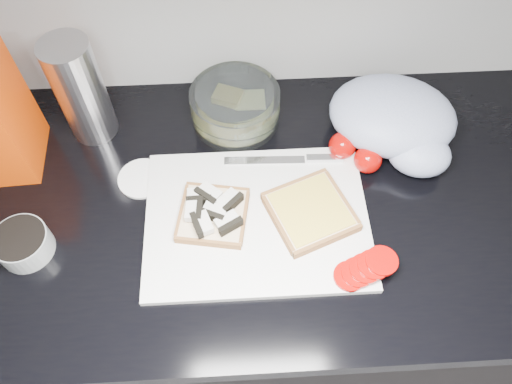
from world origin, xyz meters
TOP-DOWN VIEW (x-y plane):
  - base_cabinet at (0.00, 1.20)m, footprint 3.50×0.60m
  - countertop at (0.00, 1.20)m, footprint 3.50×0.64m
  - cutting_board at (0.09, 1.15)m, footprint 0.40×0.30m
  - bread_left at (0.02, 1.15)m, footprint 0.14×0.14m
  - bread_right at (0.19, 1.15)m, footprint 0.18×0.18m
  - tomato_slices at (0.27, 1.03)m, footprint 0.12×0.09m
  - knife at (0.18, 1.27)m, footprint 0.23×0.02m
  - seed_tub at (-0.31, 1.11)m, footprint 0.09×0.09m
  - tub_lid at (-0.12, 1.25)m, footprint 0.12×0.12m
  - glass_bowl at (0.06, 1.39)m, footprint 0.18×0.18m
  - steel_canister at (-0.22, 1.38)m, footprint 0.09×0.09m
  - grocery_bag at (0.37, 1.32)m, footprint 0.29×0.28m
  - whole_tomatoes at (0.29, 1.27)m, footprint 0.10×0.09m

SIDE VIEW (x-z plane):
  - base_cabinet at x=0.00m, z-range 0.00..0.86m
  - countertop at x=0.00m, z-range 0.86..0.90m
  - tub_lid at x=-0.12m, z-range 0.90..0.91m
  - cutting_board at x=0.09m, z-range 0.90..0.91m
  - knife at x=0.18m, z-range 0.91..0.92m
  - bread_right at x=0.19m, z-range 0.91..0.93m
  - tomato_slices at x=0.27m, z-range 0.91..0.94m
  - bread_left at x=0.02m, z-range 0.91..0.94m
  - seed_tub at x=-0.31m, z-range 0.90..0.95m
  - whole_tomatoes at x=0.29m, z-range 0.90..0.95m
  - glass_bowl at x=0.06m, z-range 0.90..0.97m
  - grocery_bag at x=0.37m, z-range 0.90..1.01m
  - steel_canister at x=-0.22m, z-range 0.90..1.12m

